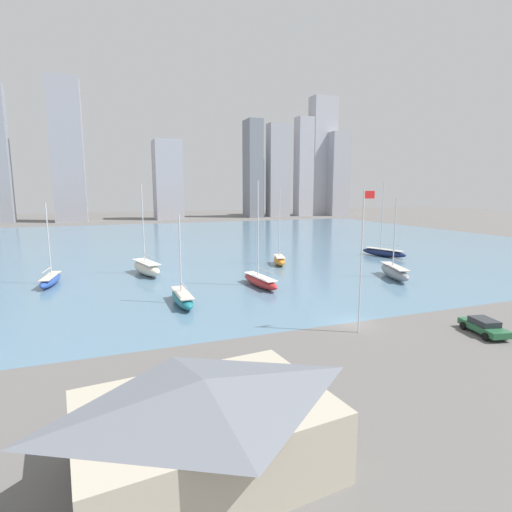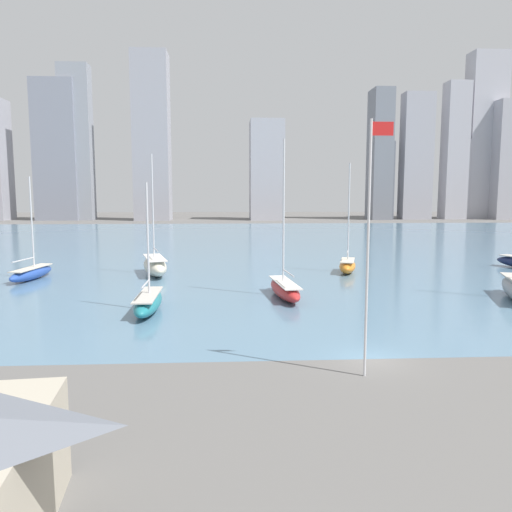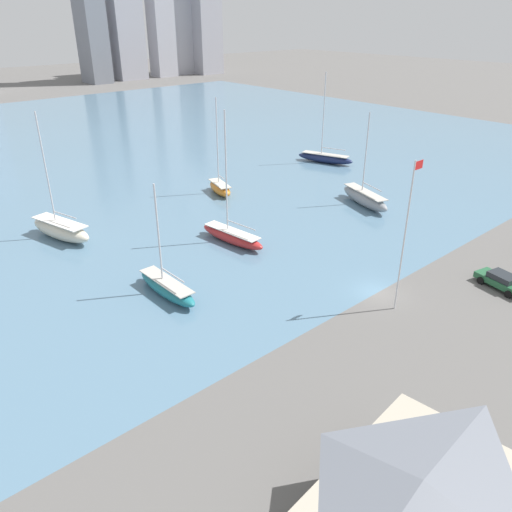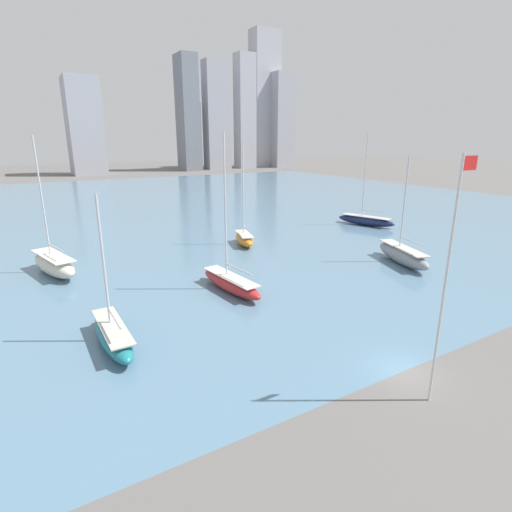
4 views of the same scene
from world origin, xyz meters
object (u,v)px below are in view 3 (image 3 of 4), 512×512
Objects in this scene: sailboat_orange at (220,187)px; sailboat_cream at (61,229)px; sailboat_navy at (325,158)px; sailboat_gray at (365,198)px; sailboat_teal at (167,287)px; sailboat_red at (232,236)px; parked_sedan_green at (502,281)px; flag_pole at (405,234)px.

sailboat_cream is at bearing -163.05° from sailboat_orange.
sailboat_navy reaches higher than sailboat_orange.
sailboat_orange reaches higher than sailboat_gray.
sailboat_teal is (-46.23, -20.96, -0.06)m from sailboat_navy.
sailboat_red is at bearing -59.41° from sailboat_cream.
sailboat_navy is 1.41× the size of sailboat_teal.
sailboat_red is at bearing 22.79° from sailboat_teal.
sailboat_teal is 32.31m from parked_sedan_green.
sailboat_red reaches higher than flag_pole.
sailboat_navy is (12.40, 18.17, -0.16)m from sailboat_gray.
flag_pole is 1.09× the size of sailboat_gray.
sailboat_orange is (24.02, 0.43, -0.20)m from sailboat_cream.
sailboat_teal is (-33.83, -2.79, -0.23)m from sailboat_gray.
sailboat_gray is 1.16× the size of sailboat_teal.
sailboat_cream is at bearing 136.28° from parked_sedan_green.
sailboat_navy is 2.90× the size of parked_sedan_green.
sailboat_teal is at bearing -174.44° from sailboat_navy.
sailboat_teal is at bearing -162.86° from sailboat_red.
sailboat_gray is at bearing -143.13° from sailboat_navy.
flag_pole is 2.60× the size of parked_sedan_green.
sailboat_red is at bearing -167.91° from sailboat_gray.
sailboat_navy is 37.56m from sailboat_red.
sailboat_red is at bearing -174.02° from sailboat_navy.
sailboat_cream reaches higher than sailboat_orange.
sailboat_red is (-34.09, -15.76, -0.01)m from sailboat_navy.
sailboat_teal is at bearing -97.99° from sailboat_cream.
sailboat_red is 2.85× the size of parked_sedan_green.
sailboat_gray is at bearing -12.36° from sailboat_red.
parked_sedan_green is at bearing -69.26° from sailboat_red.
sailboat_red is (14.36, -14.32, -0.27)m from sailboat_cream.
sailboat_red is at bearing 95.55° from flag_pole.
sailboat_cream reaches higher than parked_sedan_green.
sailboat_cream reaches higher than sailboat_teal.
sailboat_navy reaches higher than sailboat_teal.
sailboat_red reaches higher than sailboat_cream.
parked_sedan_green is (3.26, -40.35, -0.18)m from sailboat_orange.
sailboat_teal is at bearing -121.62° from sailboat_orange.
sailboat_navy is 46.47m from parked_sedan_green.
sailboat_red is (-2.03, 20.93, -6.45)m from flag_pole.
parked_sedan_green is (27.28, -39.92, -0.38)m from sailboat_cream.
sailboat_navy is at bearing 24.00° from sailboat_teal.
sailboat_cream is at bearing 162.88° from sailboat_navy.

